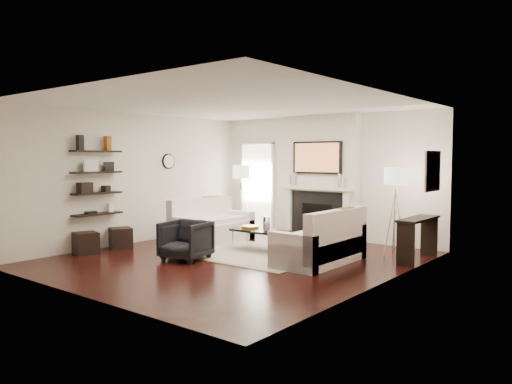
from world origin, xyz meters
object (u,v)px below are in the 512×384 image
Objects in this scene: loveseat_right_base at (320,251)px; lamp_right_shade at (396,176)px; ottoman_near at (121,238)px; loveseat_left_base at (213,232)px; lamp_left_shade at (241,172)px; coffee_table at (260,231)px; armchair at (186,238)px.

loveseat_right_base is 2.02m from lamp_right_shade.
loveseat_right_base is at bearing 18.18° from ottoman_near.
ottoman_near is at bearing -149.43° from lamp_right_shade.
loveseat_left_base is 4.50× the size of ottoman_near.
lamp_left_shade is 3.91m from lamp_right_shade.
coffee_table is at bearing -7.58° from loveseat_left_base.
loveseat_left_base is 1.00× the size of loveseat_right_base.
ottoman_near is at bearing 169.82° from armchair.
lamp_left_shade is (-0.35, 1.34, 1.24)m from loveseat_left_base.
lamp_left_shade is 1.00× the size of ottoman_near.
coffee_table is 1.47× the size of armchair.
coffee_table is 2.75× the size of ottoman_near.
lamp_right_shade is (3.55, 1.07, 1.24)m from loveseat_left_base.
armchair reaches higher than ottoman_near.
loveseat_left_base is at bearing -75.55° from lamp_left_shade.
lamp_right_shade reaches higher than armchair.
coffee_table is at bearing 57.56° from armchair.
loveseat_right_base is 3.81m from lamp_left_shade.
coffee_table is 2.75× the size of lamp_right_shade.
ottoman_near is (-1.83, -0.02, -0.17)m from armchair.
loveseat_left_base is 1.45m from coffee_table.
ottoman_near is (-0.62, -2.95, -1.25)m from lamp_left_shade.
armchair is (0.87, -1.59, 0.16)m from loveseat_left_base.
lamp_left_shade reaches higher than ottoman_near.
loveseat_right_base and coffee_table have the same top height.
lamp_left_shade is at bearing 151.87° from loveseat_right_base.
lamp_right_shade is (2.69, 2.65, 1.08)m from armchair.
lamp_left_shade reaches higher than loveseat_right_base.
coffee_table is at bearing 30.61° from ottoman_near.
lamp_left_shade is (-1.77, 1.53, 1.05)m from coffee_table.
coffee_table reaches higher than ottoman_near.
coffee_table is (1.43, -0.19, 0.19)m from loveseat_left_base.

